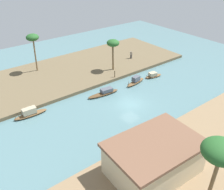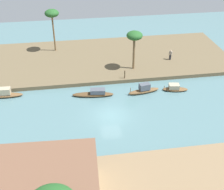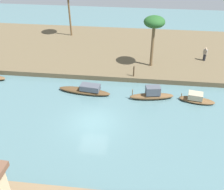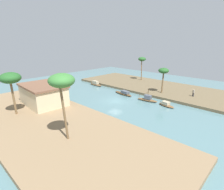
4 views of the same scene
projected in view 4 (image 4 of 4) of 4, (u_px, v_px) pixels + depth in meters
river_water at (115, 101)px, 37.41m from camera, size 72.05×72.05×0.00m
riverbank_left at (153, 87)px, 47.76m from camera, size 42.01×15.60×0.54m
riverbank_right at (48, 122)px, 26.90m from camera, size 42.01×15.60×0.54m
sampan_downstream_large at (166, 105)px, 34.20m from camera, size 3.49×1.69×0.93m
sampan_open_hull at (96, 84)px, 50.15m from camera, size 4.69×1.32×1.28m
sampan_midstream at (124, 93)px, 41.48m from camera, size 5.44×1.74×1.01m
sampan_foreground at (147, 99)px, 36.98m from camera, size 4.41×1.64×1.34m
person_on_near_bank at (193, 93)px, 38.35m from camera, size 0.50×0.47×1.61m
mooring_post at (148, 91)px, 40.39m from camera, size 0.14×0.14×1.19m
palm_tree_left_near at (164, 72)px, 39.89m from camera, size 2.27×2.27×5.72m
palm_tree_left_far at (142, 60)px, 52.68m from camera, size 2.22×2.22×6.90m
palm_tree_right_tall at (62, 82)px, 19.69m from camera, size 2.93×2.93×8.10m
palm_tree_right_short at (10, 79)px, 27.61m from camera, size 3.16×3.16×6.86m
riverside_building at (43, 94)px, 33.45m from camera, size 9.37×6.73×3.73m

